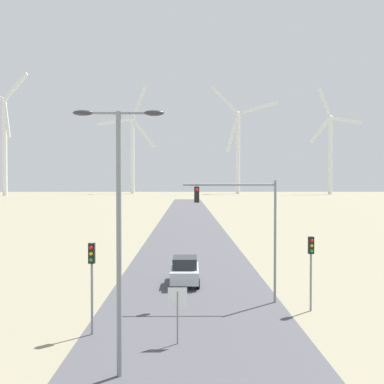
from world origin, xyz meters
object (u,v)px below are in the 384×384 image
object	(u,v)px
car_approaching	(185,271)
wind_turbine_left	(133,147)
traffic_light_mast_overhead	(245,215)
wind_turbine_center	(238,143)
streetlamp	(119,208)
traffic_light_post_near_left	(92,268)
wind_turbine_far_left	(5,137)
stop_sign_near	(177,305)
wind_turbine_right	(330,147)
traffic_light_post_near_right	(311,257)

from	to	relation	value
car_approaching	wind_turbine_left	size ratio (longest dim) A/B	0.07
traffic_light_mast_overhead	wind_turbine_center	size ratio (longest dim) A/B	0.11
streetlamp	wind_turbine_center	distance (m)	245.49
traffic_light_post_near_left	wind_turbine_far_left	distance (m)	218.78
stop_sign_near	wind_turbine_left	size ratio (longest dim) A/B	0.04
wind_turbine_center	wind_turbine_right	bearing A→B (deg)	-13.98
wind_turbine_far_left	wind_turbine_center	size ratio (longest dim) A/B	0.93
streetlamp	traffic_light_mast_overhead	xyz separation A→B (m)	(5.59, 9.51, -0.95)
traffic_light_post_near_right	wind_turbine_center	bearing A→B (deg)	84.36
wind_turbine_left	wind_turbine_center	world-z (taller)	wind_turbine_center
car_approaching	wind_turbine_left	distance (m)	235.62
stop_sign_near	traffic_light_post_near_left	xyz separation A→B (m)	(-3.82, 1.19, 1.32)
stop_sign_near	wind_turbine_right	bearing A→B (deg)	70.73
stop_sign_near	traffic_light_mast_overhead	size ratio (longest dim) A/B	0.35
wind_turbine_right	traffic_light_mast_overhead	bearing A→B (deg)	-108.95
stop_sign_near	wind_turbine_right	xyz separation A→B (m)	(79.33, 226.94, 24.34)
traffic_light_mast_overhead	car_approaching	world-z (taller)	traffic_light_mast_overhead
traffic_light_post_near_left	wind_turbine_right	bearing A→B (deg)	69.78
wind_turbine_center	wind_turbine_right	world-z (taller)	wind_turbine_center
traffic_light_mast_overhead	wind_turbine_far_left	xyz separation A→B (m)	(-91.86, 194.98, 23.64)
streetlamp	wind_turbine_left	bearing A→B (deg)	96.74
wind_turbine_left	wind_turbine_center	size ratio (longest dim) A/B	0.99
traffic_light_mast_overhead	wind_turbine_left	bearing A→B (deg)	98.34
traffic_light_post_near_left	wind_turbine_left	distance (m)	244.49
traffic_light_post_near_right	car_approaching	size ratio (longest dim) A/B	0.95
streetlamp	traffic_light_post_near_right	xyz separation A→B (m)	(8.87, 7.81, -3.00)
traffic_light_mast_overhead	wind_turbine_far_left	bearing A→B (deg)	115.23
wind_turbine_right	streetlamp	bearing A→B (deg)	-109.46
wind_turbine_center	wind_turbine_right	distance (m)	50.86
stop_sign_near	wind_turbine_far_left	world-z (taller)	wind_turbine_far_left
traffic_light_mast_overhead	wind_turbine_right	bearing A→B (deg)	71.05
streetlamp	stop_sign_near	distance (m)	5.57
traffic_light_post_near_right	car_approaching	bearing A→B (deg)	137.01
streetlamp	wind_turbine_right	size ratio (longest dim) A/B	0.16
wind_turbine_center	wind_turbine_left	bearing A→B (deg)	176.49
car_approaching	wind_turbine_far_left	size ratio (longest dim) A/B	0.07
wind_turbine_far_left	wind_turbine_right	world-z (taller)	wind_turbine_far_left
traffic_light_post_near_right	traffic_light_mast_overhead	world-z (taller)	traffic_light_mast_overhead
stop_sign_near	traffic_light_mast_overhead	distance (m)	8.06
streetlamp	traffic_light_post_near_right	bearing A→B (deg)	41.37
car_approaching	wind_turbine_center	size ratio (longest dim) A/B	0.07
car_approaching	wind_turbine_left	bearing A→B (deg)	97.69
streetlamp	car_approaching	distance (m)	15.01
traffic_light_post_near_right	wind_turbine_center	distance (m)	237.06
streetlamp	wind_turbine_center	world-z (taller)	wind_turbine_center
car_approaching	traffic_light_post_near_left	bearing A→B (deg)	-112.80
wind_turbine_far_left	wind_turbine_center	world-z (taller)	wind_turbine_center
traffic_light_mast_overhead	wind_turbine_center	world-z (taller)	wind_turbine_center
traffic_light_post_near_left	car_approaching	bearing A→B (deg)	67.20
streetlamp	traffic_light_post_near_left	world-z (taller)	streetlamp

